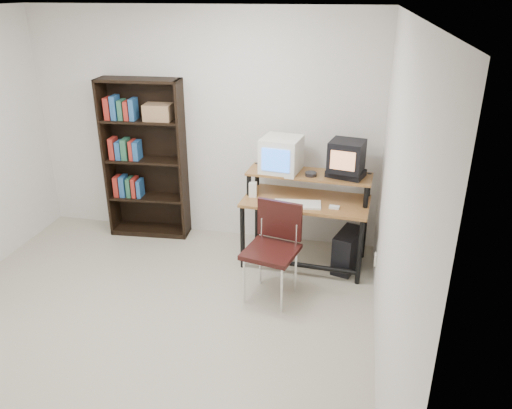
% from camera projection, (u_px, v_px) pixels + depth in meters
% --- Properties ---
extents(floor, '(4.00, 4.00, 0.01)m').
position_uv_depth(floor, '(141.00, 331.00, 4.36)').
color(floor, '#B4AD95').
rests_on(floor, ground).
extents(ceiling, '(4.00, 4.00, 0.01)m').
position_uv_depth(ceiling, '(105.00, 12.00, 3.32)').
color(ceiling, white).
rests_on(ceiling, back_wall).
extents(back_wall, '(4.00, 0.01, 2.60)m').
position_uv_depth(back_wall, '(203.00, 128.00, 5.64)').
color(back_wall, silver).
rests_on(back_wall, floor).
extents(right_wall, '(0.01, 4.00, 2.60)m').
position_uv_depth(right_wall, '(392.00, 215.00, 3.47)').
color(right_wall, silver).
rests_on(right_wall, floor).
extents(computer_desk, '(1.33, 0.73, 0.98)m').
position_uv_depth(computer_desk, '(306.00, 202.00, 5.20)').
color(computer_desk, '#915F2F').
rests_on(computer_desk, floor).
extents(crt_monitor, '(0.44, 0.44, 0.37)m').
position_uv_depth(crt_monitor, '(281.00, 155.00, 5.19)').
color(crt_monitor, silver).
rests_on(crt_monitor, computer_desk).
extents(vcr, '(0.42, 0.36, 0.08)m').
position_uv_depth(vcr, '(346.00, 174.00, 5.08)').
color(vcr, black).
rests_on(vcr, computer_desk).
extents(crt_tv, '(0.38, 0.38, 0.31)m').
position_uv_depth(crt_tv, '(347.00, 156.00, 4.99)').
color(crt_tv, black).
rests_on(crt_tv, vcr).
extents(cd_spindle, '(0.14, 0.14, 0.05)m').
position_uv_depth(cd_spindle, '(311.00, 175.00, 5.10)').
color(cd_spindle, '#26262B').
rests_on(cd_spindle, computer_desk).
extents(keyboard, '(0.49, 0.26, 0.03)m').
position_uv_depth(keyboard, '(297.00, 205.00, 5.03)').
color(keyboard, silver).
rests_on(keyboard, computer_desk).
extents(mousepad, '(0.26, 0.24, 0.01)m').
position_uv_depth(mousepad, '(334.00, 209.00, 4.97)').
color(mousepad, black).
rests_on(mousepad, computer_desk).
extents(mouse, '(0.11, 0.07, 0.03)m').
position_uv_depth(mouse, '(334.00, 208.00, 4.96)').
color(mouse, white).
rests_on(mouse, mousepad).
extents(desk_speaker, '(0.09, 0.08, 0.17)m').
position_uv_depth(desk_speaker, '(253.00, 190.00, 5.22)').
color(desk_speaker, silver).
rests_on(desk_speaker, computer_desk).
extents(pc_tower, '(0.32, 0.49, 0.42)m').
position_uv_depth(pc_tower, '(347.00, 250.00, 5.25)').
color(pc_tower, black).
rests_on(pc_tower, floor).
extents(school_chair, '(0.55, 0.55, 0.93)m').
position_uv_depth(school_chair, '(274.00, 241.00, 4.67)').
color(school_chair, black).
rests_on(school_chair, floor).
extents(bookshelf, '(0.95, 0.37, 1.85)m').
position_uv_depth(bookshelf, '(146.00, 157.00, 5.77)').
color(bookshelf, black).
rests_on(bookshelf, floor).
extents(wall_outlet, '(0.02, 0.08, 0.12)m').
position_uv_depth(wall_outlet, '(375.00, 259.00, 4.90)').
color(wall_outlet, beige).
rests_on(wall_outlet, right_wall).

